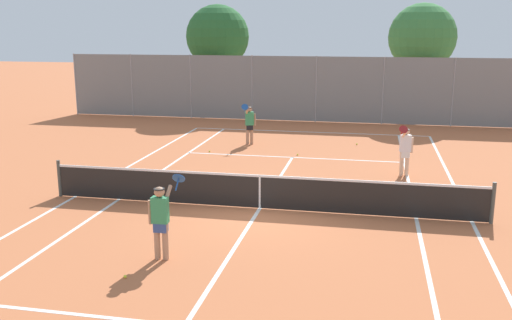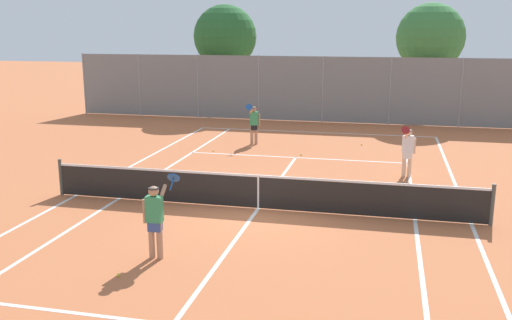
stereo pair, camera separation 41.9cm
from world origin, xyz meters
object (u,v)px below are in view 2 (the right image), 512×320
(loose_tennis_ball_1, at_px, (362,145))
(loose_tennis_ball_4, at_px, (118,275))
(player_near_side, at_px, (155,217))
(loose_tennis_ball_2, at_px, (213,151))
(tree_behind_left, at_px, (225,38))
(loose_tennis_ball_0, at_px, (301,155))
(tree_behind_right, at_px, (429,40))
(player_far_right, at_px, (408,149))
(tennis_net, at_px, (258,191))
(player_far_left, at_px, (254,123))
(loose_tennis_ball_3, at_px, (438,213))

(loose_tennis_ball_1, bearing_deg, loose_tennis_ball_4, -106.00)
(player_near_side, xyz_separation_m, loose_tennis_ball_1, (3.69, 13.12, -0.89))
(loose_tennis_ball_2, xyz_separation_m, tree_behind_left, (-2.46, 10.45, 4.20))
(loose_tennis_ball_0, height_order, tree_behind_right, tree_behind_right)
(player_far_right, bearing_deg, tennis_net, -132.21)
(player_far_left, xyz_separation_m, loose_tennis_ball_2, (-1.23, -1.80, -0.89))
(player_far_right, bearing_deg, loose_tennis_ball_1, 109.08)
(tennis_net, xyz_separation_m, loose_tennis_ball_0, (0.14, 6.79, -0.48))
(tennis_net, distance_m, loose_tennis_ball_4, 5.19)
(loose_tennis_ball_0, distance_m, tree_behind_left, 12.67)
(tennis_net, xyz_separation_m, loose_tennis_ball_3, (4.74, 0.60, -0.48))
(loose_tennis_ball_1, distance_m, loose_tennis_ball_4, 14.75)
(tree_behind_left, bearing_deg, loose_tennis_ball_1, -43.93)
(player_near_side, bearing_deg, loose_tennis_ball_1, 74.28)
(player_near_side, bearing_deg, tree_behind_right, 72.56)
(loose_tennis_ball_1, height_order, loose_tennis_ball_4, same)
(loose_tennis_ball_0, bearing_deg, tree_behind_left, 119.92)
(loose_tennis_ball_4, bearing_deg, loose_tennis_ball_3, 40.14)
(loose_tennis_ball_0, xyz_separation_m, loose_tennis_ball_2, (-3.50, -0.09, 0.00))
(player_far_right, relative_size, loose_tennis_ball_3, 26.88)
(player_far_left, height_order, loose_tennis_ball_0, player_far_left)
(player_far_right, distance_m, loose_tennis_ball_2, 7.77)
(player_near_side, xyz_separation_m, player_far_left, (-0.75, 12.32, 0.00))
(loose_tennis_ball_4, bearing_deg, player_near_side, 70.66)
(tennis_net, bearing_deg, player_far_right, 47.79)
(loose_tennis_ball_2, bearing_deg, loose_tennis_ball_1, 24.64)
(loose_tennis_ball_1, relative_size, loose_tennis_ball_4, 1.00)
(player_near_side, xyz_separation_m, tree_behind_left, (-4.45, 20.97, 3.31))
(tennis_net, height_order, player_far_right, player_far_right)
(tree_behind_left, bearing_deg, player_far_left, -66.86)
(player_near_side, relative_size, loose_tennis_ball_0, 26.88)
(player_far_right, distance_m, loose_tennis_ball_3, 4.00)
(loose_tennis_ball_2, relative_size, tree_behind_right, 0.01)
(loose_tennis_ball_2, relative_size, loose_tennis_ball_3, 1.00)
(loose_tennis_ball_1, xyz_separation_m, tree_behind_right, (2.93, 7.94, 4.15))
(loose_tennis_ball_1, bearing_deg, tennis_net, -104.01)
(tree_behind_left, bearing_deg, loose_tennis_ball_2, -76.74)
(player_near_side, bearing_deg, loose_tennis_ball_4, -109.34)
(player_far_left, distance_m, loose_tennis_ball_3, 10.51)
(player_near_side, bearing_deg, tree_behind_left, 101.99)
(tennis_net, height_order, loose_tennis_ball_4, tennis_net)
(loose_tennis_ball_0, xyz_separation_m, loose_tennis_ball_1, (2.18, 2.52, 0.00))
(player_near_side, distance_m, loose_tennis_ball_1, 13.66)
(player_far_left, relative_size, loose_tennis_ball_1, 26.88)
(loose_tennis_ball_3, bearing_deg, player_far_left, 130.96)
(player_far_right, height_order, loose_tennis_ball_3, player_far_right)
(player_far_right, distance_m, loose_tennis_ball_1, 5.25)
(tennis_net, relative_size, tree_behind_right, 1.97)
(tennis_net, distance_m, tree_behind_left, 18.50)
(loose_tennis_ball_1, bearing_deg, tree_behind_right, 69.79)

